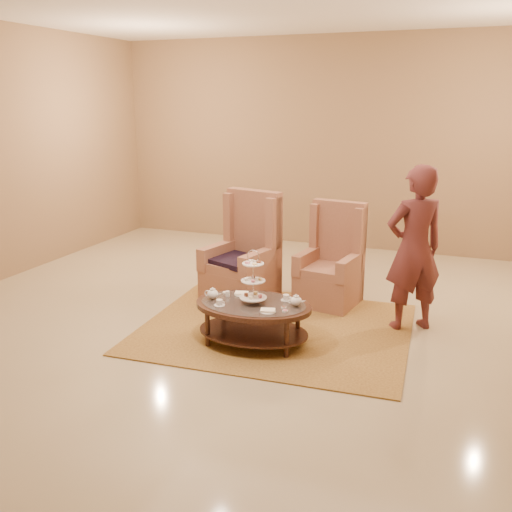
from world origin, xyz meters
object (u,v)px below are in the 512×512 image
at_px(armchair_left, 244,265).
at_px(person, 414,249).
at_px(armchair_right, 332,270).
at_px(tea_table, 253,311).

xyz_separation_m(armchair_left, person, (2.05, -0.15, 0.44)).
bearing_deg(armchair_right, armchair_left, -152.55).
bearing_deg(armchair_left, armchair_right, 31.98).
relative_size(tea_table, armchair_right, 0.99).
bearing_deg(tea_table, armchair_left, 113.59).
bearing_deg(armchair_right, person, -16.87).
height_order(tea_table, armchair_right, armchair_right).
bearing_deg(armchair_left, tea_table, -50.37).
xyz_separation_m(tea_table, armchair_left, (-0.58, 1.19, 0.10)).
xyz_separation_m(armchair_left, armchair_right, (1.03, 0.35, -0.05)).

